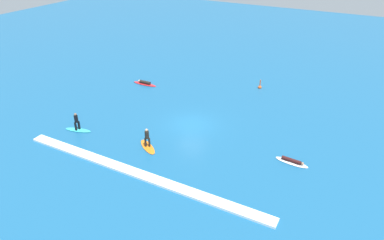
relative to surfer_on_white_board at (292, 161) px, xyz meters
The scene contains 7 objects.
ground_plane 10.03m from the surfer_on_white_board, behind, with size 120.00×120.00×0.00m, color #195684.
surfer_on_white_board is the anchor object (origin of this frame).
surfer_on_red_board 20.95m from the surfer_on_white_board, 158.75° to the left, with size 3.14×0.75×0.45m.
surfer_on_teal_board 19.07m from the surfer_on_white_board, 166.92° to the right, with size 2.60×1.24×1.79m.
surfer_on_orange_board 11.88m from the surfer_on_white_board, 162.40° to the right, with size 2.54×2.06×1.81m.
marker_buoy 14.86m from the surfer_on_white_board, 118.54° to the left, with size 0.41×0.41×1.11m.
wave_crest 12.16m from the surfer_on_white_board, 144.44° to the right, with size 21.61×0.90×0.18m, color white.
Camera 1 is at (13.80, -25.43, 16.26)m, focal length 32.82 mm.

